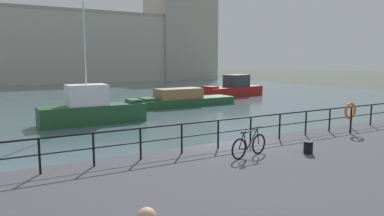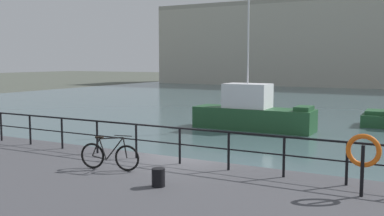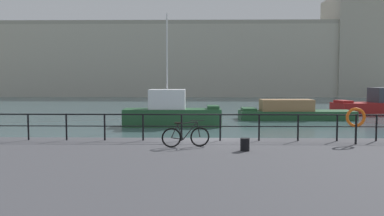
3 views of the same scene
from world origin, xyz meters
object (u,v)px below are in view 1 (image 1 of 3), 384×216
(parked_bicycle, at_px, (249,146))
(mooring_bollard, at_px, (308,147))
(moored_cabin_cruiser, at_px, (183,99))
(life_ring_stand, at_px, (350,112))
(moored_blue_motorboat, at_px, (92,109))
(moored_red_daysailer, at_px, (232,89))
(harbor_building, at_px, (72,46))

(parked_bicycle, relative_size, mooring_bollard, 3.96)
(moored_cabin_cruiser, distance_m, parked_bicycle, 21.62)
(moored_cabin_cruiser, bearing_deg, parked_bicycle, 65.70)
(life_ring_stand, bearing_deg, moored_blue_motorboat, 119.70)
(moored_cabin_cruiser, distance_m, moored_red_daysailer, 10.68)
(mooring_bollard, bearing_deg, moored_cabin_cruiser, 73.20)
(harbor_building, relative_size, life_ring_stand, 52.64)
(harbor_building, distance_m, moored_blue_motorboat, 49.63)
(mooring_bollard, bearing_deg, moored_blue_motorboat, 103.10)
(moored_blue_motorboat, relative_size, mooring_bollard, 18.37)
(harbor_building, xyz_separation_m, life_ring_stand, (-0.85, -62.46, -5.05))
(life_ring_stand, bearing_deg, harbor_building, 89.22)
(moored_blue_motorboat, distance_m, moored_red_daysailer, 21.79)
(harbor_building, height_order, life_ring_stand, harbor_building)
(moored_cabin_cruiser, bearing_deg, mooring_bollard, 71.53)
(harbor_building, bearing_deg, mooring_bollard, -94.66)
(harbor_building, height_order, moored_cabin_cruiser, harbor_building)
(moored_blue_motorboat, bearing_deg, moored_cabin_cruiser, 26.97)
(moored_red_daysailer, bearing_deg, mooring_bollard, 46.76)
(mooring_bollard, bearing_deg, harbor_building, 85.34)
(harbor_building, relative_size, moored_red_daysailer, 8.19)
(parked_bicycle, height_order, life_ring_stand, life_ring_stand)
(mooring_bollard, height_order, life_ring_stand, life_ring_stand)
(moored_cabin_cruiser, distance_m, life_ring_stand, 19.25)
(moored_red_daysailer, xyz_separation_m, life_ring_stand, (-11.31, -24.12, 1.11))
(moored_red_daysailer, bearing_deg, moored_blue_motorboat, 15.85)
(moored_cabin_cruiser, xyz_separation_m, parked_bicycle, (-8.31, -19.94, 0.76))
(moored_red_daysailer, xyz_separation_m, mooring_bollard, (-15.68, -25.67, 0.36))
(harbor_building, xyz_separation_m, moored_blue_motorboat, (-8.84, -48.46, -6.04))
(moored_red_daysailer, bearing_deg, moored_cabin_cruiser, 16.12)
(harbor_building, distance_m, life_ring_stand, 62.67)
(moored_blue_motorboat, height_order, moored_cabin_cruiser, moored_blue_motorboat)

